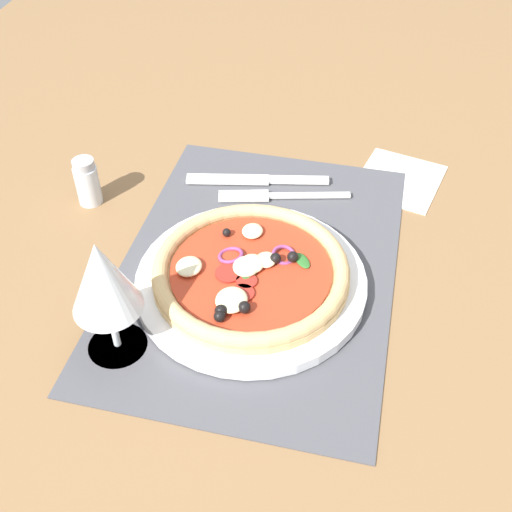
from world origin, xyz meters
TOP-DOWN VIEW (x-y plane):
  - ground_plane at (0.00, 0.00)cm, footprint 190.00×140.00cm
  - placemat at (0.00, 0.00)cm, footprint 46.46×32.72cm
  - plate at (-3.75, 0.20)cm, footprint 26.88×26.88cm
  - pizza at (-3.81, 0.24)cm, footprint 22.71×22.71cm
  - fork at (13.46, 0.49)cm, footprint 5.80×17.83cm
  - knife at (16.33, 4.06)cm, footprint 5.61×19.93cm
  - wine_glass at (-15.38, 11.98)cm, footprint 7.20×7.20cm
  - napkin at (21.64, -15.57)cm, footprint 14.35×13.45cm
  - pepper_shaker at (7.33, 25.02)cm, footprint 3.20×3.20cm

SIDE VIEW (x-z plane):
  - ground_plane at x=0.00cm, z-range -2.40..0.00cm
  - napkin at x=21.64cm, z-range 0.00..0.36cm
  - placemat at x=0.00cm, z-range 0.00..0.40cm
  - fork at x=13.46cm, z-range 0.40..0.84cm
  - knife at x=16.33cm, z-range 0.35..0.96cm
  - plate at x=-3.75cm, z-range 0.40..1.83cm
  - pizza at x=-3.81cm, z-range 1.59..4.27cm
  - pepper_shaker at x=7.33cm, z-range -0.10..6.60cm
  - wine_glass at x=-15.38cm, z-range 2.75..17.65cm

